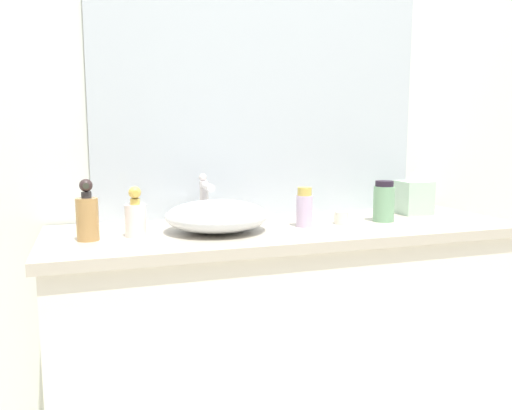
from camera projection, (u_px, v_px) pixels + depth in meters
name	position (u px, v px, depth m)	size (l,w,h in m)	color
bathroom_wall_rear	(260.00, 92.00, 1.93)	(6.00, 0.06, 2.60)	silver
vanity_counter	(289.00, 343.00, 1.76)	(1.58, 0.54, 0.83)	white
wall_mirror_panel	(264.00, 52.00, 1.87)	(1.26, 0.01, 1.22)	#B2BCC6
sink_basin	(217.00, 216.00, 1.60)	(0.33, 0.31, 0.10)	silver
faucet	(205.00, 195.00, 1.76)	(0.03, 0.14, 0.17)	silver
soap_dispenser	(136.00, 217.00, 1.52)	(0.06, 0.06, 0.15)	silver
lotion_bottle	(304.00, 208.00, 1.69)	(0.06, 0.06, 0.13)	silver
perfume_bottle	(87.00, 215.00, 1.47)	(0.06, 0.06, 0.18)	#AF8249
spray_can	(384.00, 202.00, 1.79)	(0.07, 0.07, 0.14)	#75A87D
tissue_box	(414.00, 195.00, 1.95)	(0.12, 0.12, 0.17)	#AED0B5
candle_jar	(341.00, 218.00, 1.74)	(0.05, 0.05, 0.04)	silver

